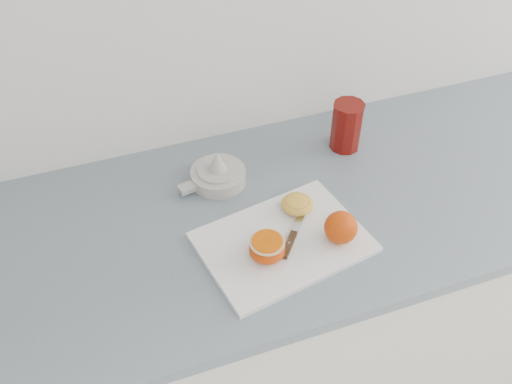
% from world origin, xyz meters
% --- Properties ---
extents(counter, '(2.60, 0.64, 0.89)m').
position_xyz_m(counter, '(-0.14, 1.70, 0.45)').
color(counter, white).
rests_on(counter, ground).
extents(cutting_board, '(0.38, 0.30, 0.01)m').
position_xyz_m(cutting_board, '(-0.30, 1.59, 0.90)').
color(cutting_board, white).
rests_on(cutting_board, counter).
extents(whole_orange, '(0.07, 0.07, 0.07)m').
position_xyz_m(whole_orange, '(-0.19, 1.56, 0.94)').
color(whole_orange, '#DE5903').
rests_on(whole_orange, cutting_board).
extents(half_orange, '(0.07, 0.07, 0.05)m').
position_xyz_m(half_orange, '(-0.35, 1.56, 0.93)').
color(half_orange, '#DE5903').
rests_on(half_orange, cutting_board).
extents(squeezed_shell, '(0.07, 0.07, 0.03)m').
position_xyz_m(squeezed_shell, '(-0.24, 1.67, 0.92)').
color(squeezed_shell, gold).
rests_on(squeezed_shell, cutting_board).
extents(paring_knife, '(0.12, 0.14, 0.01)m').
position_xyz_m(paring_knife, '(-0.29, 1.58, 0.91)').
color(paring_knife, '#472A17').
rests_on(paring_knife, cutting_board).
extents(citrus_juicer, '(0.17, 0.13, 0.09)m').
position_xyz_m(citrus_juicer, '(-0.37, 1.83, 0.91)').
color(citrus_juicer, silver).
rests_on(citrus_juicer, counter).
extents(red_tumbler, '(0.08, 0.08, 0.13)m').
position_xyz_m(red_tumbler, '(-0.03, 1.85, 0.95)').
color(red_tumbler, maroon).
rests_on(red_tumbler, counter).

